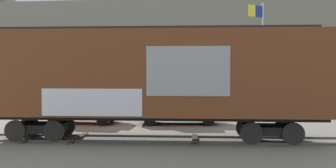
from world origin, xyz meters
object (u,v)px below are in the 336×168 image
parked_car_red (83,109)px  parked_car_black (177,110)px  freight_car (153,75)px  flagpole (259,39)px

parked_car_red → parked_car_black: size_ratio=0.87×
freight_car → flagpole: 15.37m
parked_car_black → freight_car: bearing=-97.7°
parked_car_black → parked_car_red: bearing=-176.6°
freight_car → flagpole: bearing=65.2°
freight_car → parked_car_black: 5.39m
flagpole → parked_car_red: flagpole is taller
freight_car → parked_car_red: 6.94m
freight_car → parked_car_red: freight_car is taller
freight_car → parked_car_red: size_ratio=3.56×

